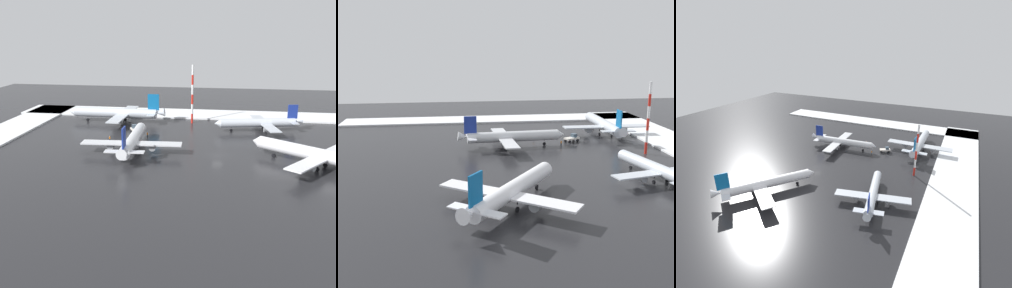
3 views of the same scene
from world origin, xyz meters
TOP-DOWN VIEW (x-y plane):
  - ground_plane at (0.00, 0.00)m, footprint 240.00×240.00m
  - snow_bank_far at (0.00, -50.00)m, footprint 152.00×16.00m
  - snow_bank_right at (67.00, 0.00)m, footprint 14.00×116.00m
  - airplane_distant_tail at (22.59, -0.15)m, footprint 26.59×32.08m
  - airplane_far_rear at (-12.25, -27.76)m, footprint 28.23×23.64m
  - airplane_foreground_jet at (35.62, -33.38)m, footprint 34.22×28.30m
  - airplane_parked_portside at (-22.94, 6.04)m, footprint 28.84×25.21m
  - pushback_tug at (26.55, -19.95)m, footprint 3.96×5.10m
  - ground_crew_near_tug at (31.49, -8.83)m, footprint 0.36×0.36m
  - ground_crew_mid_apron at (21.59, -15.11)m, footprint 0.36×0.36m
  - antenna_mast at (10.06, -36.05)m, footprint 0.70×0.70m

SIDE VIEW (x-z plane):
  - ground_plane at x=0.00m, z-range 0.00..0.00m
  - snow_bank_far at x=0.00m, z-range 0.00..0.54m
  - snow_bank_right at x=67.00m, z-range 0.00..0.54m
  - ground_crew_near_tug at x=31.49m, z-range 0.12..1.83m
  - ground_crew_mid_apron at x=21.59m, z-range 0.12..1.83m
  - pushback_tug at x=26.55m, z-range 0.03..2.53m
  - airplane_far_rear at x=-12.25m, z-range -1.43..7.01m
  - airplane_distant_tail at x=22.59m, z-range -1.61..7.91m
  - airplane_parked_portside at x=-22.94m, z-range -1.71..8.35m
  - airplane_foreground_jet at x=35.62m, z-range -1.73..8.46m
  - antenna_mast at x=10.06m, z-range 0.00..19.91m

